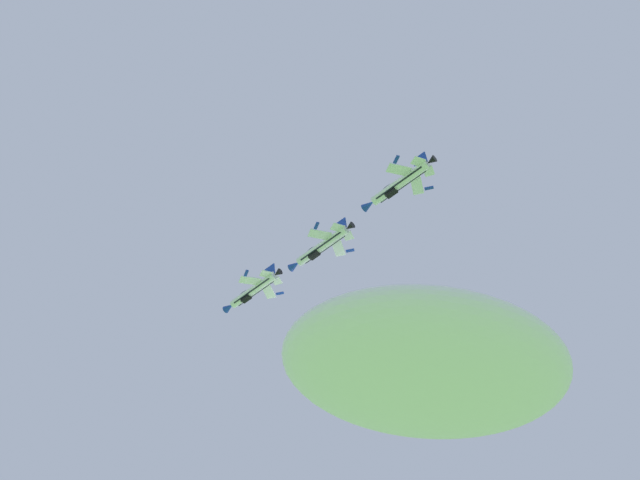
{
  "coord_description": "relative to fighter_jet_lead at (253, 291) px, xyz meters",
  "views": [
    {
      "loc": [
        4.56,
        -6.12,
        1.41
      ],
      "look_at": [
        26.71,
        80.5,
        108.06
      ],
      "focal_mm": 41.39,
      "sensor_mm": 36.0,
      "label": 1
    }
  ],
  "objects": [
    {
      "name": "fighter_jet_lead",
      "position": [
        0.0,
        0.0,
        0.0
      ],
      "size": [
        11.51,
        14.13,
        4.39
      ],
      "rotation": [
        0.0,
        -0.15,
        0.58
      ],
      "color": "white"
    },
    {
      "name": "cloud_high_distant",
      "position": [
        36.0,
        -0.17,
        -12.48
      ],
      "size": [
        58.47,
        41.13,
        15.66
      ],
      "primitive_type": "ellipsoid",
      "color": "white"
    },
    {
      "name": "fighter_jet_right_wing",
      "position": [
        19.61,
        -33.94,
        -2.16
      ],
      "size": [
        11.52,
        14.13,
        4.39
      ],
      "rotation": [
        0.0,
        -0.13,
        0.58
      ],
      "color": "white"
    },
    {
      "name": "fighter_jet_left_wing",
      "position": [
        10.11,
        -16.34,
        -1.92
      ],
      "size": [
        11.52,
        14.13,
        4.38
      ],
      "rotation": [
        0.0,
        -0.11,
        0.58
      ],
      "color": "white"
    }
  ]
}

